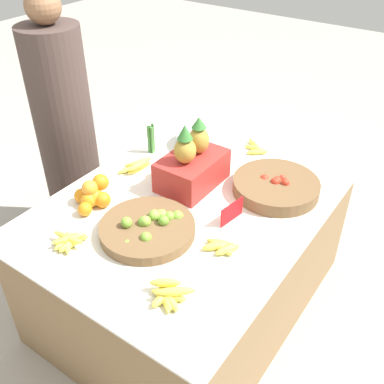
% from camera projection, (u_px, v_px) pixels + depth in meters
% --- Properties ---
extents(ground_plane, '(12.00, 12.00, 0.00)m').
position_uv_depth(ground_plane, '(192.00, 298.00, 2.57)').
color(ground_plane, '#ADA599').
extents(market_table, '(1.56, 1.17, 0.70)m').
position_uv_depth(market_table, '(192.00, 253.00, 2.37)').
color(market_table, olive).
rests_on(market_table, ground_plane).
extents(lime_bowl, '(0.42, 0.42, 0.09)m').
position_uv_depth(lime_bowl, '(148.00, 228.00, 1.95)').
color(lime_bowl, brown).
rests_on(lime_bowl, market_table).
extents(tomato_basket, '(0.42, 0.42, 0.09)m').
position_uv_depth(tomato_basket, '(276.00, 186.00, 2.21)').
color(tomato_basket, brown).
rests_on(tomato_basket, market_table).
extents(orange_pile, '(0.21, 0.18, 0.14)m').
position_uv_depth(orange_pile, '(93.00, 196.00, 2.11)').
color(orange_pile, orange).
rests_on(orange_pile, market_table).
extents(metal_bowl, '(0.30, 0.30, 0.08)m').
position_uv_depth(metal_bowl, '(203.00, 140.00, 2.58)').
color(metal_bowl, '#B7B7BF').
rests_on(metal_bowl, market_table).
extents(price_sign, '(0.15, 0.03, 0.10)m').
position_uv_depth(price_sign, '(232.00, 212.00, 2.02)').
color(price_sign, red).
rests_on(price_sign, market_table).
extents(produce_crate, '(0.35, 0.24, 0.36)m').
position_uv_depth(produce_crate, '(192.00, 165.00, 2.22)').
color(produce_crate, '#B22D28').
rests_on(produce_crate, market_table).
extents(veg_bundle, '(0.05, 0.04, 0.16)m').
position_uv_depth(veg_bundle, '(152.00, 139.00, 2.50)').
color(veg_bundle, '#4C8E42').
rests_on(veg_bundle, market_table).
extents(banana_bunch_front_center, '(0.13, 0.15, 0.03)m').
position_uv_depth(banana_bunch_front_center, '(222.00, 246.00, 1.88)').
color(banana_bunch_front_center, '#EFDB4C').
rests_on(banana_bunch_front_center, market_table).
extents(banana_bunch_front_right, '(0.15, 0.16, 0.05)m').
position_uv_depth(banana_bunch_front_right, '(69.00, 240.00, 1.90)').
color(banana_bunch_front_right, '#EFDB4C').
rests_on(banana_bunch_front_right, market_table).
extents(banana_bunch_front_left, '(0.15, 0.18, 0.06)m').
position_uv_depth(banana_bunch_front_left, '(168.00, 294.00, 1.65)').
color(banana_bunch_front_left, '#EFDB4C').
rests_on(banana_bunch_front_left, market_table).
extents(banana_bunch_middle_left, '(0.17, 0.18, 0.03)m').
position_uv_depth(banana_bunch_middle_left, '(256.00, 148.00, 2.55)').
color(banana_bunch_middle_left, '#EFDB4C').
rests_on(banana_bunch_middle_left, market_table).
extents(banana_bunch_back_center, '(0.20, 0.13, 0.06)m').
position_uv_depth(banana_bunch_back_center, '(137.00, 166.00, 2.38)').
color(banana_bunch_back_center, '#EFDB4C').
rests_on(banana_bunch_back_center, market_table).
extents(vendor_person, '(0.34, 0.34, 1.53)m').
position_uv_depth(vendor_person, '(66.00, 135.00, 2.70)').
color(vendor_person, '#473833').
rests_on(vendor_person, ground_plane).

